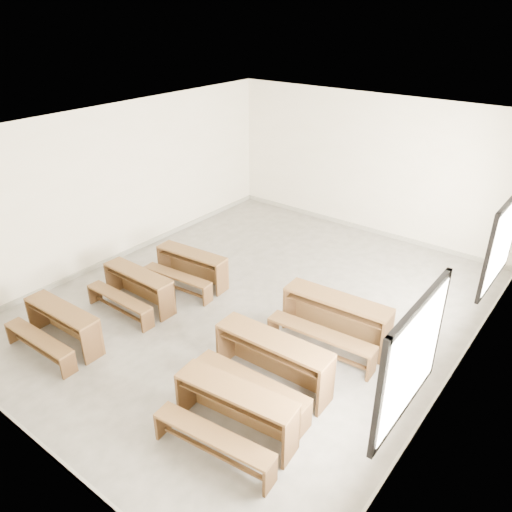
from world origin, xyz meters
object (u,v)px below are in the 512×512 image
Objects in this scene: desk_set_3 at (233,410)px; desk_set_1 at (137,287)px; desk_set_2 at (191,266)px; desk_set_4 at (271,360)px; desk_set_5 at (335,317)px; desk_set_0 at (61,324)px.

desk_set_1 is at bearing 152.61° from desk_set_3.
desk_set_1 reaches higher than desk_set_2.
desk_set_5 is (0.18, 1.48, 0.00)m from desk_set_4.
desk_set_0 is at bearing -144.70° from desk_set_5.
desk_set_2 reaches higher than desk_set_0.
desk_set_5 is at bearing 83.74° from desk_set_3.
desk_set_4 is at bearing 93.65° from desk_set_3.
desk_set_0 is 1.00× the size of desk_set_1.
desk_set_4 is at bearing -4.07° from desk_set_1.
desk_set_2 is 3.97m from desk_set_3.
desk_set_5 reaches higher than desk_set_0.
desk_set_4 is (-0.18, 1.04, 0.04)m from desk_set_3.
desk_set_5 is (3.13, 0.06, 0.07)m from desk_set_2.
desk_set_2 is (0.26, 2.66, 0.00)m from desk_set_0.
desk_set_2 is (0.21, 1.15, -0.00)m from desk_set_1.
desk_set_5 reaches higher than desk_set_4.
desk_set_5 is at bearing 20.66° from desk_set_1.
desk_set_4 is at bearing -100.59° from desk_set_5.
desk_set_3 is (3.39, 0.21, 0.04)m from desk_set_0.
desk_set_5 reaches higher than desk_set_1.
desk_set_1 is 3.17m from desk_set_4.
desk_set_2 is at bearing 135.76° from desk_set_3.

